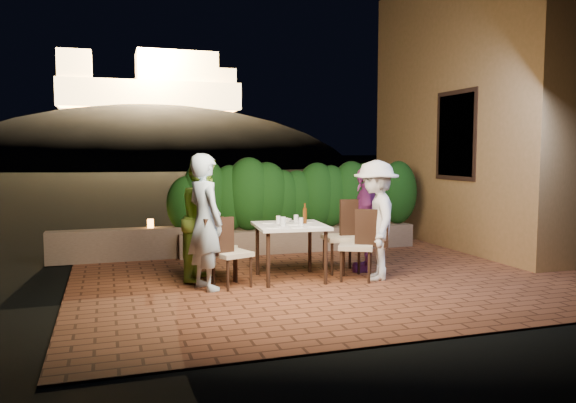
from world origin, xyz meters
name	(u,v)px	position (x,y,z in m)	size (l,w,h in m)	color
ground	(340,281)	(0.00, 0.00, -0.02)	(400.00, 400.00, 0.00)	black
terrace_floor	(326,277)	(0.00, 0.50, -0.07)	(7.00, 6.00, 0.15)	brown
building_wall	(478,109)	(3.60, 2.00, 2.50)	(1.60, 5.00, 5.00)	#A27440
window_pane	(457,135)	(2.82, 1.50, 2.00)	(0.08, 1.00, 1.40)	black
window_frame	(457,135)	(2.81, 1.50, 2.00)	(0.06, 1.15, 1.55)	black
planter	(299,239)	(0.20, 2.30, 0.20)	(4.20, 0.55, 0.40)	brown
hedge	(299,196)	(0.20, 2.30, 0.95)	(4.00, 0.70, 1.10)	#11370F
parapet	(120,245)	(-2.80, 2.30, 0.25)	(2.20, 0.30, 0.50)	brown
hill	(153,200)	(2.00, 60.00, -4.00)	(52.00, 40.00, 22.00)	black
fortress	(150,74)	(2.00, 60.00, 10.50)	(26.00, 8.00, 8.00)	#FFCC7A
dining_table	(290,252)	(-0.64, 0.21, 0.38)	(0.92, 0.92, 0.75)	white
plate_nw	(273,227)	(-0.95, -0.03, 0.76)	(0.20, 0.20, 0.01)	white
plate_sw	(267,223)	(-0.90, 0.45, 0.76)	(0.20, 0.20, 0.01)	white
plate_ne	(316,226)	(-0.38, -0.07, 0.76)	(0.22, 0.22, 0.01)	white
plate_se	(305,222)	(-0.37, 0.39, 0.76)	(0.23, 0.23, 0.01)	white
plate_centre	(293,224)	(-0.61, 0.20, 0.76)	(0.24, 0.24, 0.01)	white
plate_front	(297,227)	(-0.65, -0.10, 0.76)	(0.20, 0.20, 0.01)	white
glass_nw	(283,221)	(-0.78, 0.08, 0.81)	(0.07, 0.07, 0.12)	silver
glass_sw	(278,220)	(-0.76, 0.37, 0.80)	(0.06, 0.06, 0.10)	silver
glass_ne	(301,221)	(-0.53, 0.08, 0.80)	(0.06, 0.06, 0.10)	silver
glass_se	(296,219)	(-0.51, 0.36, 0.81)	(0.06, 0.06, 0.11)	silver
beer_bottle	(305,213)	(-0.42, 0.23, 0.89)	(0.05, 0.05, 0.28)	#49250C
bowl	(285,220)	(-0.63, 0.50, 0.77)	(0.18, 0.18, 0.04)	white
chair_left_front	(232,252)	(-1.48, 0.04, 0.45)	(0.42, 0.42, 0.90)	black
chair_left_back	(223,248)	(-1.51, 0.51, 0.43)	(0.39, 0.39, 0.85)	black
chair_right_front	(356,245)	(0.19, -0.09, 0.48)	(0.44, 0.44, 0.96)	black
chair_right_back	(341,236)	(0.20, 0.43, 0.52)	(0.48, 0.48, 1.04)	black
diner_blue	(205,222)	(-1.81, 0.04, 0.85)	(0.62, 0.41, 1.70)	silver
diner_green	(204,218)	(-1.74, 0.56, 0.83)	(0.81, 0.63, 1.66)	#99CE40
diner_white	(376,220)	(0.46, -0.12, 0.81)	(1.04, 0.60, 1.61)	silver
diner_purple	(365,219)	(0.56, 0.41, 0.76)	(0.89, 0.37, 1.51)	#712566
parapet_lamp	(150,224)	(-2.32, 2.30, 0.57)	(0.10, 0.10, 0.14)	orange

